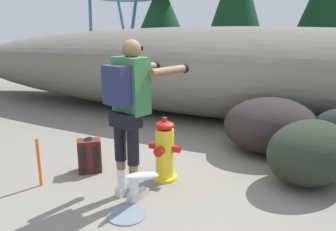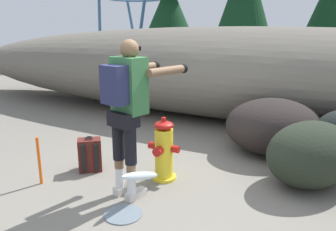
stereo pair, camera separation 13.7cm
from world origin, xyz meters
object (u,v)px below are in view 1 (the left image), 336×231
at_px(utility_worker, 131,101).
at_px(spare_backpack, 90,156).
at_px(fire_hydrant, 165,151).
at_px(survey_stake, 39,162).
at_px(boulder_large, 271,125).
at_px(boulder_mid, 310,152).

relative_size(utility_worker, spare_backpack, 3.72).
relative_size(fire_hydrant, survey_stake, 1.35).
bearing_deg(utility_worker, fire_hydrant, -0.11).
bearing_deg(survey_stake, utility_worker, 12.14).
bearing_deg(spare_backpack, boulder_large, -88.60).
bearing_deg(survey_stake, boulder_mid, 25.30).
bearing_deg(spare_backpack, survey_stake, 115.69).
xyz_separation_m(fire_hydrant, spare_backpack, (-1.01, -0.19, -0.16)).
distance_m(utility_worker, spare_backpack, 1.29).
relative_size(fire_hydrant, spare_backpack, 1.72).
height_order(fire_hydrant, boulder_mid, fire_hydrant).
distance_m(spare_backpack, boulder_large, 2.72).
xyz_separation_m(spare_backpack, survey_stake, (-0.29, -0.59, 0.08)).
xyz_separation_m(fire_hydrant, survey_stake, (-1.30, -0.78, -0.07)).
bearing_deg(fire_hydrant, spare_backpack, -169.53).
xyz_separation_m(fire_hydrant, utility_worker, (-0.15, -0.53, 0.74)).
height_order(utility_worker, spare_backpack, utility_worker).
height_order(utility_worker, boulder_mid, utility_worker).
distance_m(boulder_large, survey_stake, 3.33).
xyz_separation_m(utility_worker, survey_stake, (-1.15, -0.25, -0.81)).
bearing_deg(fire_hydrant, boulder_mid, 20.49).
bearing_deg(fire_hydrant, survey_stake, -149.06).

